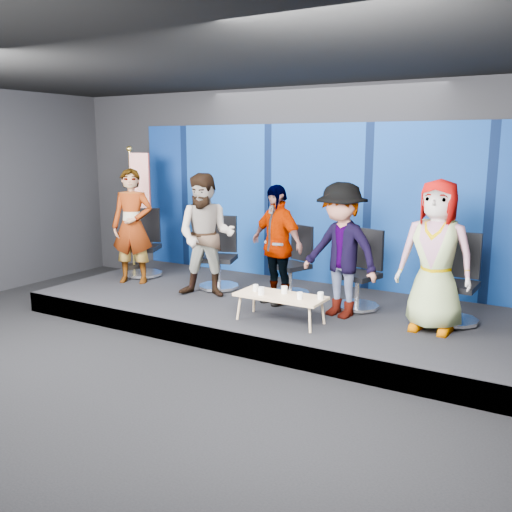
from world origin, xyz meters
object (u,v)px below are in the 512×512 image
(chair_a, at_px, (144,254))
(flag_stand, at_px, (137,205))
(panelist_b, at_px, (206,236))
(coffee_table, at_px, (280,297))
(mug_b, at_px, (261,291))
(chair_c, at_px, (293,273))
(mug_c, at_px, (284,290))
(chair_d, at_px, (360,283))
(mug_e, at_px, (321,296))
(mug_a, at_px, (255,288))
(panelist_e, at_px, (436,256))
(mug_d, at_px, (300,296))
(chair_b, at_px, (220,265))
(panelist_a, at_px, (132,226))
(panelist_d, at_px, (341,250))
(chair_e, at_px, (456,294))
(panelist_c, at_px, (276,244))

(chair_a, bearing_deg, flag_stand, 119.42)
(panelist_b, bearing_deg, coffee_table, -39.28)
(panelist_b, bearing_deg, mug_b, -46.42)
(panelist_b, xyz_separation_m, mug_b, (1.36, -0.70, -0.52))
(chair_c, distance_m, mug_c, 1.30)
(chair_a, relative_size, panelist_b, 0.63)
(chair_d, bearing_deg, chair_a, -165.42)
(chair_a, height_order, mug_e, chair_a)
(mug_a, distance_m, mug_b, 0.21)
(panelist_b, height_order, mug_a, panelist_b)
(chair_c, relative_size, mug_e, 12.02)
(panelist_e, bearing_deg, mug_d, -152.80)
(chair_a, bearing_deg, chair_b, -25.96)
(panelist_a, bearing_deg, coffee_table, -35.57)
(chair_a, distance_m, mug_e, 3.99)
(panelist_b, height_order, chair_c, panelist_b)
(chair_a, height_order, chair_d, chair_a)
(chair_a, distance_m, panelist_e, 5.15)
(mug_c, relative_size, mug_e, 1.10)
(panelist_a, bearing_deg, chair_c, -10.30)
(mug_a, bearing_deg, mug_e, 4.76)
(panelist_d, height_order, mug_a, panelist_d)
(chair_e, xyz_separation_m, flag_stand, (-5.65, 0.29, 0.81))
(mug_c, bearing_deg, chair_d, 58.46)
(chair_a, xyz_separation_m, mug_b, (3.11, -1.27, 0.03))
(panelist_d, distance_m, chair_e, 1.57)
(chair_a, relative_size, panelist_a, 0.62)
(chair_a, xyz_separation_m, mug_a, (2.94, -1.14, 0.02))
(panelist_a, xyz_separation_m, chair_e, (5.08, 0.47, -0.56))
(panelist_d, distance_m, coffee_table, 1.02)
(mug_b, xyz_separation_m, mug_e, (0.74, 0.21, -0.01))
(chair_d, bearing_deg, mug_c, -106.75)
(chair_d, bearing_deg, chair_c, -173.15)
(mug_e, bearing_deg, chair_a, 164.54)
(chair_e, bearing_deg, mug_e, -141.70)
(chair_a, bearing_deg, mug_e, -38.84)
(chair_e, xyz_separation_m, mug_d, (-1.65, -1.19, 0.02))
(mug_e, bearing_deg, panelist_d, 86.97)
(mug_d, bearing_deg, chair_b, 150.51)
(mug_b, bearing_deg, panelist_b, 152.72)
(chair_d, relative_size, mug_a, 12.86)
(chair_b, relative_size, mug_a, 13.31)
(chair_c, xyz_separation_m, mug_c, (0.49, -1.21, 0.06))
(chair_d, distance_m, coffee_table, 1.31)
(mug_b, xyz_separation_m, mug_c, (0.23, 0.21, -0.00))
(panelist_a, distance_m, panelist_b, 1.56)
(panelist_c, bearing_deg, mug_d, -26.48)
(panelist_e, distance_m, mug_b, 2.21)
(coffee_table, distance_m, mug_b, 0.26)
(mug_d, bearing_deg, coffee_table, 171.98)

